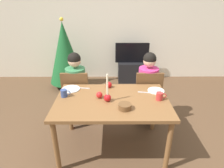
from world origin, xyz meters
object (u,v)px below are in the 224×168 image
chair_left (77,94)px  apple_near_candle (99,95)px  plate_left (71,89)px  mug_left (64,93)px  apple_by_left_plate (109,85)px  christmas_tree (65,53)px  person_right_child (147,90)px  tv_stand (131,71)px  plate_right (156,91)px  person_left_child (77,90)px  chair_right (147,94)px  tv (132,53)px  bowl_walnuts (125,106)px  mug_right (160,96)px  dining_table (112,105)px  candle_centerpiece (107,96)px

chair_left → apple_near_candle: chair_left is taller
chair_left → plate_left: size_ratio=3.65×
mug_left → apple_by_left_plate: mug_left is taller
christmas_tree → person_right_child: bearing=-40.2°
chair_left → tv_stand: chair_left is taller
person_right_child → plate_right: size_ratio=5.29×
person_left_child → apple_by_left_plate: size_ratio=14.00×
chair_left → chair_right: (1.12, 0.00, 0.00)m
tv → bowl_walnuts: tv is taller
mug_right → chair_right: bearing=92.3°
mug_right → bowl_walnuts: (-0.44, -0.21, -0.02)m
apple_by_left_plate → bowl_walnuts: bearing=-71.7°
chair_left → apple_near_candle: 0.74m
dining_table → apple_by_left_plate: 0.37m
chair_left → bowl_walnuts: (0.70, -0.82, 0.27)m
person_left_child → tv: 1.96m
plate_right → apple_by_left_plate: bearing=169.7°
chair_left → tv: (1.04, 1.69, 0.20)m
person_left_child → bowl_walnuts: size_ratio=7.95×
chair_right → person_left_child: (-1.12, 0.03, 0.06)m
person_left_child → mug_right: 1.33m
chair_right → plate_right: 0.45m
bowl_walnuts → tv_stand: bearing=82.3°
chair_right → apple_near_candle: size_ratio=11.10×
person_right_child → candle_centerpiece: (-0.62, -0.68, 0.25)m
tv_stand → person_right_child: bearing=-87.4°
chair_right → person_left_child: size_ratio=0.77×
person_left_child → apple_near_candle: size_ratio=14.46×
dining_table → mug_left: size_ratio=11.15×
chair_right → plate_left: bearing=-164.1°
apple_near_candle → plate_right: bearing=13.6°
dining_table → mug_right: (0.58, -0.01, 0.13)m
chair_left → apple_by_left_plate: 0.64m
bowl_walnuts → apple_by_left_plate: size_ratio=1.76×
chair_right → person_left_child: 1.12m
tv_stand → mug_right: bearing=-87.5°
chair_left → plate_left: (-0.01, -0.32, 0.24)m
plate_right → bowl_walnuts: 0.63m
chair_right → mug_right: 0.68m
dining_table → apple_by_left_plate: bearing=97.1°
dining_table → bowl_walnuts: bearing=-56.7°
mug_right → apple_near_candle: (-0.74, 0.05, -0.01)m
person_right_child → christmas_tree: (-1.57, 1.33, 0.23)m
mug_left → dining_table: bearing=-7.6°
plate_right → mug_left: size_ratio=1.76×
dining_table → person_right_child: bearing=48.8°
chair_right → person_left_child: person_left_child is taller
tv → mug_right: bearing=-87.5°
christmas_tree → mug_left: (0.41, -1.89, 0.00)m
plate_left → mug_left: 0.21m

